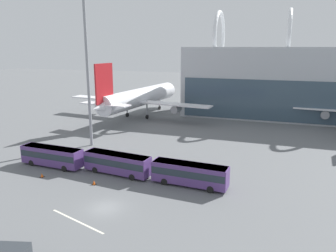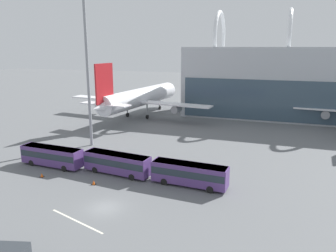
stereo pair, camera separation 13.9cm
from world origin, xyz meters
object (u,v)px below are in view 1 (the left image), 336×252
shuttle_bus_0 (52,155)px  traffic_cone_2 (42,175)px  shuttle_bus_2 (190,173)px  shuttle_bus_1 (117,162)px  traffic_cone_1 (94,183)px  airliner_at_gate_near (138,98)px  floodlight_mast (86,39)px

shuttle_bus_0 → traffic_cone_2: size_ratio=18.34×
shuttle_bus_2 → shuttle_bus_0: bearing=-176.8°
shuttle_bus_0 → shuttle_bus_2: same height
shuttle_bus_1 → traffic_cone_2: (-10.37, -4.99, -1.64)m
shuttle_bus_1 → shuttle_bus_2: bearing=3.7°
shuttle_bus_1 → traffic_cone_1: 5.25m
shuttle_bus_2 → traffic_cone_1: bearing=-158.8°
shuttle_bus_0 → shuttle_bus_2: (23.83, -0.07, 0.00)m
airliner_at_gate_near → shuttle_bus_0: bearing=-169.5°
shuttle_bus_2 → floodlight_mast: floodlight_mast is taller
shuttle_bus_0 → shuttle_bus_1: 11.93m
shuttle_bus_0 → floodlight_mast: 22.92m
airliner_at_gate_near → shuttle_bus_1: bearing=-153.5°
shuttle_bus_1 → shuttle_bus_2: (11.92, -0.57, 0.00)m
airliner_at_gate_near → floodlight_mast: bearing=-168.7°
shuttle_bus_2 → traffic_cone_1: shuttle_bus_2 is taller
shuttle_bus_2 → shuttle_bus_1: bearing=-179.4°
airliner_at_gate_near → traffic_cone_2: 46.10m
shuttle_bus_2 → traffic_cone_1: 13.97m
shuttle_bus_1 → floodlight_mast: size_ratio=0.36×
shuttle_bus_1 → traffic_cone_1: shuttle_bus_1 is taller
shuttle_bus_1 → shuttle_bus_2: 11.93m
airliner_at_gate_near → traffic_cone_2: size_ratio=71.87×
shuttle_bus_1 → floodlight_mast: 25.79m
airliner_at_gate_near → shuttle_bus_0: (2.80, -41.10, -3.70)m
airliner_at_gate_near → traffic_cone_1: (13.43, -45.41, -5.31)m
shuttle_bus_0 → floodlight_mast: (-0.45, 12.78, 19.01)m
shuttle_bus_0 → floodlight_mast: bearing=95.0°
traffic_cone_2 → airliner_at_gate_near: bearing=95.4°
floodlight_mast → traffic_cone_2: floodlight_mast is taller
shuttle_bus_1 → floodlight_mast: floodlight_mast is taller
traffic_cone_1 → traffic_cone_2: size_ratio=1.08×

